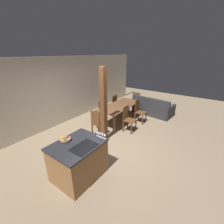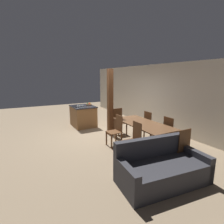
# 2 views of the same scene
# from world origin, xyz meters

# --- Properties ---
(ground_plane) EXTENTS (16.00, 16.00, 0.00)m
(ground_plane) POSITION_xyz_m (0.00, 0.00, 0.00)
(ground_plane) COLOR #847056
(wall_back) EXTENTS (11.20, 0.08, 2.70)m
(wall_back) POSITION_xyz_m (0.00, 2.62, 1.35)
(wall_back) COLOR silver
(wall_back) RESTS_ON ground_plane
(kitchen_island) EXTENTS (1.18, 0.94, 0.92)m
(kitchen_island) POSITION_xyz_m (-1.36, -0.21, 0.46)
(kitchen_island) COLOR olive
(kitchen_island) RESTS_ON ground_plane
(fruit_bowl) EXTENTS (0.26, 0.26, 0.11)m
(fruit_bowl) POSITION_xyz_m (-1.43, 0.11, 0.96)
(fruit_bowl) COLOR #99704C
(fruit_bowl) RESTS_ON kitchen_island
(wine_glass_near) EXTENTS (0.06, 0.06, 0.15)m
(wine_glass_near) POSITION_xyz_m (-0.84, -0.61, 1.03)
(wine_glass_near) COLOR silver
(wine_glass_near) RESTS_ON kitchen_island
(wine_glass_middle) EXTENTS (0.06, 0.06, 0.15)m
(wine_glass_middle) POSITION_xyz_m (-0.84, -0.54, 1.03)
(wine_glass_middle) COLOR silver
(wine_glass_middle) RESTS_ON kitchen_island
(wine_glass_far) EXTENTS (0.06, 0.06, 0.15)m
(wine_glass_far) POSITION_xyz_m (-0.84, -0.46, 1.03)
(wine_glass_far) COLOR silver
(wine_glass_far) RESTS_ON kitchen_island
(wine_glass_end) EXTENTS (0.06, 0.06, 0.15)m
(wine_glass_end) POSITION_xyz_m (-0.84, -0.38, 1.03)
(wine_glass_end) COLOR silver
(wine_glass_end) RESTS_ON kitchen_island
(dining_table) EXTENTS (2.13, 0.94, 0.77)m
(dining_table) POSITION_xyz_m (1.79, 0.65, 0.68)
(dining_table) COLOR brown
(dining_table) RESTS_ON ground_plane
(dining_chair_near_left) EXTENTS (0.40, 0.40, 0.99)m
(dining_chair_near_left) POSITION_xyz_m (1.31, -0.04, 0.51)
(dining_chair_near_left) COLOR brown
(dining_chair_near_left) RESTS_ON ground_plane
(dining_chair_near_right) EXTENTS (0.40, 0.40, 0.99)m
(dining_chair_near_right) POSITION_xyz_m (2.27, -0.04, 0.51)
(dining_chair_near_right) COLOR brown
(dining_chair_near_right) RESTS_ON ground_plane
(dining_chair_far_left) EXTENTS (0.40, 0.40, 0.99)m
(dining_chair_far_left) POSITION_xyz_m (1.31, 1.34, 0.51)
(dining_chair_far_left) COLOR brown
(dining_chair_far_left) RESTS_ON ground_plane
(dining_chair_far_right) EXTENTS (0.40, 0.40, 0.99)m
(dining_chair_far_right) POSITION_xyz_m (2.27, 1.34, 0.51)
(dining_chair_far_right) COLOR brown
(dining_chair_far_right) RESTS_ON ground_plane
(dining_chair_head_end) EXTENTS (0.40, 0.40, 0.99)m
(dining_chair_head_end) POSITION_xyz_m (0.35, 0.65, 0.51)
(dining_chair_head_end) COLOR brown
(dining_chair_head_end) RESTS_ON ground_plane
(dining_chair_foot_end) EXTENTS (0.40, 0.40, 0.99)m
(dining_chair_foot_end) POSITION_xyz_m (3.23, 0.65, 0.51)
(dining_chair_foot_end) COLOR brown
(dining_chair_foot_end) RESTS_ON ground_plane
(couch) EXTENTS (1.10, 1.95, 0.88)m
(couch) POSITION_xyz_m (3.49, -0.18, 0.29)
(couch) COLOR #2D2D33
(couch) RESTS_ON ground_plane
(timber_post) EXTENTS (0.18, 0.18, 2.46)m
(timber_post) POSITION_xyz_m (0.27, 0.30, 1.23)
(timber_post) COLOR brown
(timber_post) RESTS_ON ground_plane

